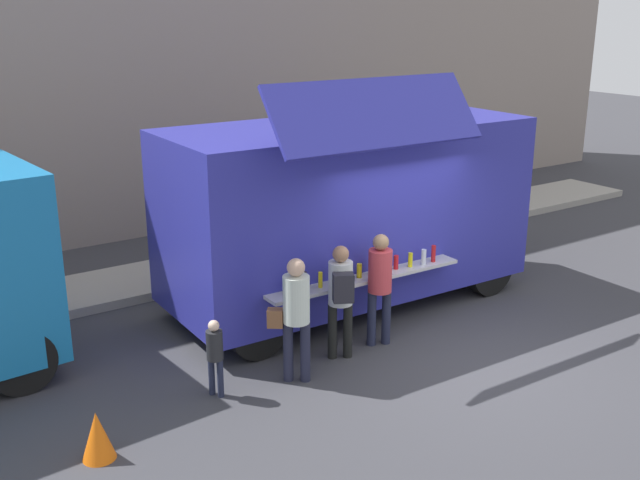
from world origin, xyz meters
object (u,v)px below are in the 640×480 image
traffic_cone_orange (97,436)px  child_near_queue (215,351)px  food_truck_main (349,208)px  customer_front_ordering (380,280)px  customer_mid_with_backpack (341,291)px  trash_bin (445,206)px  customer_rear_waiting (295,310)px

traffic_cone_orange → child_near_queue: bearing=17.3°
food_truck_main → customer_front_ordering: size_ratio=3.55×
food_truck_main → traffic_cone_orange: (-4.83, -2.09, -1.32)m
customer_front_ordering → customer_mid_with_backpack: (-0.72, -0.07, 0.01)m
food_truck_main → child_near_queue: size_ratio=5.76×
food_truck_main → customer_front_ordering: food_truck_main is taller
child_near_queue → food_truck_main: bearing=-0.3°
trash_bin → customer_mid_with_backpack: 6.89m
traffic_cone_orange → child_near_queue: size_ratio=0.54×
trash_bin → child_near_queue: size_ratio=0.94×
traffic_cone_orange → customer_rear_waiting: 2.79m
food_truck_main → child_near_queue: bearing=-152.4°
traffic_cone_orange → trash_bin: (9.16, 4.41, 0.20)m
traffic_cone_orange → customer_mid_with_backpack: (3.52, 0.48, 0.71)m
food_truck_main → trash_bin: 5.04m
customer_front_ordering → customer_rear_waiting: size_ratio=0.99×
customer_rear_waiting → child_near_queue: bearing=115.7°
food_truck_main → customer_mid_with_backpack: (-1.30, -1.61, -0.61)m
traffic_cone_orange → customer_front_ordering: 4.34m
food_truck_main → trash_bin: food_truck_main is taller
customer_mid_with_backpack → customer_rear_waiting: size_ratio=0.97×
traffic_cone_orange → customer_front_ordering: bearing=7.4°
food_truck_main → customer_mid_with_backpack: food_truck_main is taller
food_truck_main → traffic_cone_orange: food_truck_main is taller
customer_front_ordering → child_near_queue: 2.62m
customer_front_ordering → child_near_queue: bearing=111.2°
customer_mid_with_backpack → child_near_queue: 1.91m
customer_front_ordering → trash_bin: bearing=-31.5°
customer_rear_waiting → food_truck_main: bearing=-12.2°
trash_bin → customer_front_ordering: size_ratio=0.58×
customer_front_ordering → customer_rear_waiting: 1.59m
customer_rear_waiting → customer_front_ordering: bearing=-42.8°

